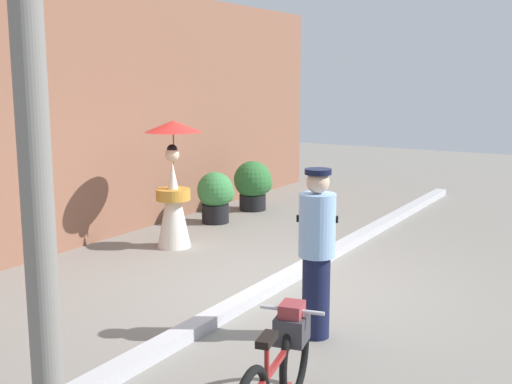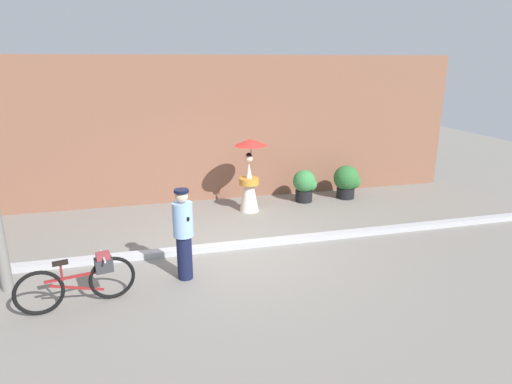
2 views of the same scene
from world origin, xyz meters
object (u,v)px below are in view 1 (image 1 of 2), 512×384
Objects in this scene: person_with_parasol at (173,184)px; potted_plant_by_door at (254,184)px; bicycle_near_officer at (279,371)px; utility_pole at (30,81)px; person_officer at (317,249)px; potted_plant_small at (216,195)px.

person_with_parasol is 2.87m from potted_plant_by_door.
utility_pole is at bearing 147.81° from bicycle_near_officer.
person_officer is 0.88× the size of person_with_parasol.
person_officer is 5.92m from potted_plant_by_door.
person_officer is 3.71m from person_with_parasol.
person_officer reaches higher than potted_plant_by_door.
potted_plant_by_door is at bearing 22.92° from utility_pole.
potted_plant_by_door is 1.22m from potted_plant_small.
potted_plant_by_door is at bearing 7.44° from person_with_parasol.
potted_plant_by_door is (2.82, 0.37, -0.43)m from person_with_parasol.
person_with_parasol reaches higher than potted_plant_small.
utility_pole reaches higher than person_with_parasol.
bicycle_near_officer is 0.95× the size of person_with_parasol.
utility_pole is at bearing 173.52° from person_officer.
potted_plant_small is at bearing 26.69° from utility_pole.
person_officer is at bearing 16.91° from bicycle_near_officer.
utility_pole is at bearing -153.31° from potted_plant_small.
potted_plant_small is 0.18× the size of utility_pole.
potted_plant_by_door is at bearing 36.84° from person_officer.
utility_pole is (-2.88, 0.33, 1.55)m from person_officer.
bicycle_near_officer is 2.01× the size of potted_plant_small.
person_officer is 1.87× the size of potted_plant_small.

